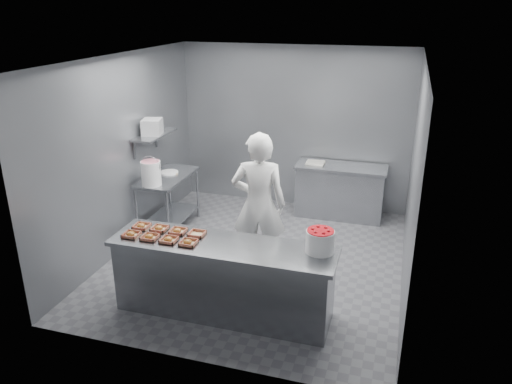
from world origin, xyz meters
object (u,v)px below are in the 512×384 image
tray_3 (188,242)px  tray_5 (159,228)px  service_counter (223,278)px  tray_4 (141,226)px  glaze_bucket (151,173)px  appliance (152,127)px  tray_6 (178,231)px  tray_7 (197,234)px  tray_2 (169,240)px  prep_table (168,194)px  back_counter (340,191)px  worker (259,205)px  tray_0 (131,234)px  tray_1 (150,237)px  strawberry_tub (320,240)px

tray_3 → tray_5: size_ratio=1.00×
service_counter → tray_4: size_ratio=13.88×
glaze_bucket → appliance: (-0.14, 0.40, 0.59)m
tray_6 → tray_7: tray_6 is taller
tray_2 → tray_6: same height
prep_table → tray_2: size_ratio=6.40×
back_counter → tray_2: 3.72m
tray_2 → worker: size_ratio=0.10×
tray_0 → tray_3: 0.72m
tray_1 → worker: 1.52m
tray_4 → glaze_bucket: glaze_bucket is taller
tray_1 → tray_3: size_ratio=1.00×
back_counter → tray_5: bearing=-119.2°
tray_1 → tray_3: same height
service_counter → tray_5: bearing=171.9°
tray_2 → tray_5: same height
tray_5 → tray_6: (0.24, 0.00, 0.00)m
worker → strawberry_tub: 1.34m
tray_4 → strawberry_tub: bearing=0.2°
prep_table → strawberry_tub: strawberry_tub is taller
tray_1 → glaze_bucket: bearing=117.0°
back_counter → glaze_bucket: 3.18m
worker → back_counter: bearing=-120.0°
tray_5 → appliance: 2.17m
back_counter → worker: (-0.78, -2.20, 0.52)m
tray_0 → strawberry_tub: bearing=6.5°
tray_1 → tray_5: 0.24m
tray_1 → tray_2: (0.24, 0.00, 0.00)m
service_counter → tray_4: bearing=173.7°
tray_3 → glaze_bucket: size_ratio=0.42×
tray_6 → tray_5: bearing=180.0°
tray_4 → tray_6: (0.48, 0.00, 0.00)m
tray_3 → tray_4: (-0.72, 0.24, 0.00)m
tray_5 → tray_7: bearing=0.0°
tray_0 → tray_5: (0.24, 0.24, 0.00)m
tray_6 → worker: bearing=52.1°
strawberry_tub → prep_table: bearing=146.3°
glaze_bucket → service_counter: bearing=-42.0°
tray_4 → back_counter: bearing=57.6°
tray_7 → strawberry_tub: strawberry_tub is taller
tray_3 → tray_7: (0.00, 0.24, -0.00)m
tray_5 → strawberry_tub: size_ratio=0.60×
tray_7 → appliance: size_ratio=0.60×
back_counter → tray_0: 3.94m
tray_3 → back_counter: bearing=69.4°
tray_4 → strawberry_tub: size_ratio=0.60×
service_counter → glaze_bucket: glaze_bucket is taller
service_counter → tray_0: (-1.09, -0.12, 0.47)m
back_counter → appliance: 3.27m
prep_table → tray_0: bearing=-74.8°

